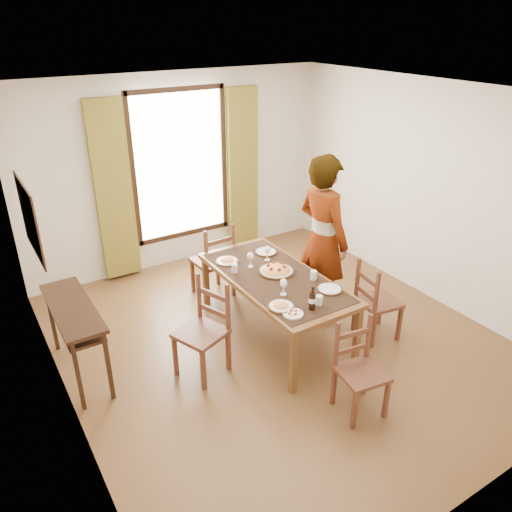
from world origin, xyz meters
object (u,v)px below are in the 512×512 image
console_table (73,316)px  pasta_platter (276,268)px  man (323,240)px  dining_table (275,281)px

console_table → pasta_platter: size_ratio=3.00×
console_table → man: 2.82m
console_table → dining_table: size_ratio=0.61×
console_table → man: man is taller
dining_table → man: size_ratio=0.98×
man → dining_table: bearing=90.8°
console_table → man: bearing=-8.6°
console_table → dining_table: console_table is taller
dining_table → man: 0.77m
console_table → man: (2.77, -0.42, 0.32)m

